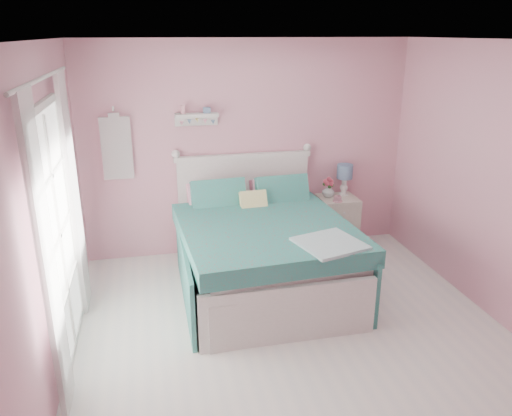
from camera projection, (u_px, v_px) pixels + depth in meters
name	position (u px, v px, depth m)	size (l,w,h in m)	color
floor	(299.00, 346.00, 4.47)	(4.50, 4.50, 0.00)	silver
room_shell	(305.00, 176.00, 3.95)	(4.50, 4.50, 4.50)	pink
bed	(262.00, 251.00, 5.39)	(1.81, 2.22, 1.26)	silver
nightstand	(337.00, 222.00, 6.43)	(0.47, 0.46, 0.68)	beige
table_lamp	(345.00, 174.00, 6.34)	(0.20, 0.20, 0.40)	white
vase	(328.00, 191.00, 6.31)	(0.15, 0.15, 0.16)	silver
teacup	(338.00, 199.00, 6.15)	(0.09, 0.09, 0.07)	#C78597
roses	(329.00, 182.00, 6.27)	(0.14, 0.11, 0.12)	#C9445B
wall_shelf	(196.00, 116.00, 5.79)	(0.50, 0.15, 0.25)	silver
hanging_dress	(117.00, 148.00, 5.70)	(0.34, 0.03, 0.72)	white
french_door	(58.00, 237.00, 4.08)	(0.04, 1.32, 2.16)	silver
curtain_near	(48.00, 263.00, 3.37)	(0.04, 0.40, 2.32)	white
curtain_far	(74.00, 196.00, 4.74)	(0.04, 0.40, 2.32)	white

